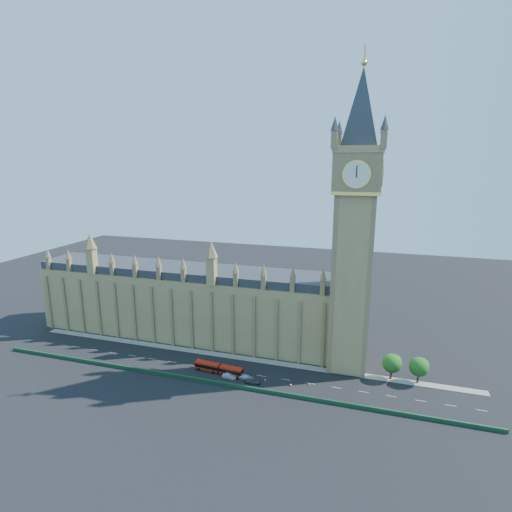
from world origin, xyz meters
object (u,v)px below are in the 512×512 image
(car_grey, at_px, (253,381))
(car_white, at_px, (246,377))
(car_silver, at_px, (229,376))
(red_bus, at_px, (218,369))

(car_grey, xyz_separation_m, car_white, (-2.70, 1.72, -0.09))
(car_grey, xyz_separation_m, car_silver, (-8.06, 0.67, -0.05))
(car_silver, bearing_deg, red_bus, 66.34)
(car_white, bearing_deg, car_silver, 106.89)
(car_grey, distance_m, car_silver, 8.09)
(red_bus, distance_m, car_white, 10.07)
(red_bus, height_order, car_silver, red_bus)
(car_grey, height_order, car_white, car_grey)
(car_silver, distance_m, car_white, 5.46)
(red_bus, relative_size, car_white, 3.39)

